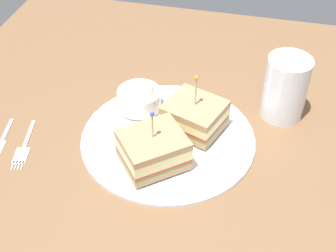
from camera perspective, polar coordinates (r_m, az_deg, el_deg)
The scene contains 7 objects.
ground_plane at distance 79.65cm, azimuth 0.00°, elevation -2.14°, with size 92.09×92.09×2.00cm, color brown.
plate at distance 78.63cm, azimuth 0.00°, elevation -1.36°, with size 29.16×29.16×0.98cm, color white.
sandwich_half_front at distance 78.37cm, azimuth 3.25°, elevation 1.27°, with size 11.28×10.67×10.57cm.
sandwich_half_back at distance 72.12cm, azimuth -1.83°, elevation -2.85°, with size 12.54×12.37×10.07cm.
coleslaw_bowl at distance 82.84cm, azimuth -3.53°, elevation 3.59°, with size 7.73×7.73×5.56cm.
drink_glass at distance 83.26cm, azimuth 14.03°, elevation 4.22°, with size 7.48×7.48×11.46cm.
fork at distance 80.55cm, azimuth -17.21°, elevation -2.73°, with size 3.59×11.79×0.35cm.
Camera 1 is at (-13.46, 55.95, 54.07)cm, focal length 50.11 mm.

